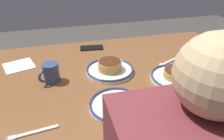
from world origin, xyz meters
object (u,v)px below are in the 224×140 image
tea_spoon (168,62)px  coffee_mug (51,73)px  plate_near_main (110,68)px  fork_near (33,133)px  cell_phone (92,48)px  plate_center_pancakes (175,76)px  plate_far_companion (117,105)px  paper_napkin (19,66)px

tea_spoon → coffee_mug: bearing=3.6°
plate_near_main → fork_near: size_ratio=1.38×
cell_phone → plate_center_pancakes: bearing=132.1°
plate_far_companion → cell_phone: bearing=-90.1°
paper_napkin → tea_spoon: tea_spoon is taller
plate_center_pancakes → plate_far_companion: bearing=22.3°
coffee_mug → paper_napkin: 0.27m
cell_phone → tea_spoon: bearing=148.3°
plate_far_companion → tea_spoon: (-0.38, -0.31, -0.01)m
plate_near_main → paper_napkin: plate_near_main is taller
paper_napkin → tea_spoon: (-0.81, 0.17, 0.00)m
cell_phone → plate_far_companion: bearing=96.6°
paper_napkin → plate_center_pancakes: bearing=156.2°
cell_phone → paper_napkin: (0.43, 0.14, -0.00)m
plate_near_main → paper_napkin: 0.50m
coffee_mug → tea_spoon: size_ratio=0.57×
plate_far_companion → fork_near: (0.32, 0.06, -0.01)m
plate_far_companion → tea_spoon: plate_far_companion is taller
fork_near → plate_near_main: bearing=-136.2°
plate_far_companion → fork_near: plate_far_companion is taller
plate_far_companion → paper_napkin: plate_far_companion is taller
coffee_mug → cell_phone: bearing=-126.6°
tea_spoon → cell_phone: bearing=-38.4°
tea_spoon → plate_center_pancakes: bearing=75.2°
plate_near_main → plate_center_pancakes: (-0.29, 0.15, -0.00)m
plate_near_main → paper_napkin: bearing=-21.7°
plate_near_main → tea_spoon: plate_near_main is taller
coffee_mug → cell_phone: (-0.25, -0.34, -0.04)m
coffee_mug → cell_phone: coffee_mug is taller
coffee_mug → paper_napkin: (0.17, -0.21, -0.05)m
coffee_mug → plate_center_pancakes: bearing=167.5°
plate_near_main → tea_spoon: 0.34m
paper_napkin → fork_near: fork_near is taller
plate_center_pancakes → paper_napkin: bearing=-23.8°
plate_near_main → tea_spoon: (-0.34, -0.02, -0.02)m
tea_spoon → paper_napkin: bearing=-11.6°
plate_near_main → plate_far_companion: (0.04, 0.29, -0.01)m
plate_center_pancakes → plate_near_main: bearing=-27.1°
plate_near_main → coffee_mug: bearing=3.8°
plate_center_pancakes → fork_near: bearing=16.9°
cell_phone → plate_near_main: bearing=104.0°
plate_far_companion → paper_napkin: size_ratio=1.55×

